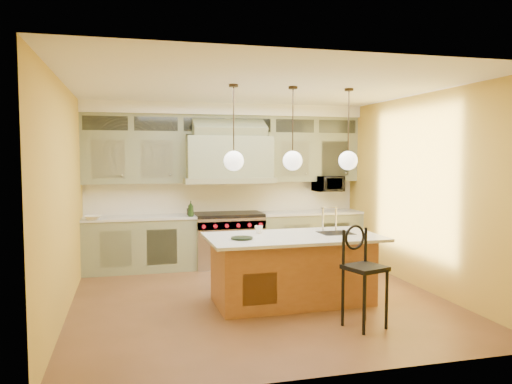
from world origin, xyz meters
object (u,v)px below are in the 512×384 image
object	(u,v)px
kitchen_island	(292,268)
microwave	(328,184)
range	(229,239)
counter_stool	(363,270)

from	to	relation	value
kitchen_island	microwave	xyz separation A→B (m)	(1.54, 2.50, 0.98)
range	kitchen_island	size ratio (longest dim) A/B	0.52
range	kitchen_island	bearing A→B (deg)	-80.40
range	counter_stool	world-z (taller)	counter_stool
counter_stool	kitchen_island	bearing A→B (deg)	96.06
counter_stool	range	bearing A→B (deg)	86.82
kitchen_island	counter_stool	xyz separation A→B (m)	(0.49, -1.12, 0.20)
kitchen_island	microwave	size ratio (longest dim) A/B	4.29
microwave	kitchen_island	bearing A→B (deg)	-121.69
range	counter_stool	distance (m)	3.63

